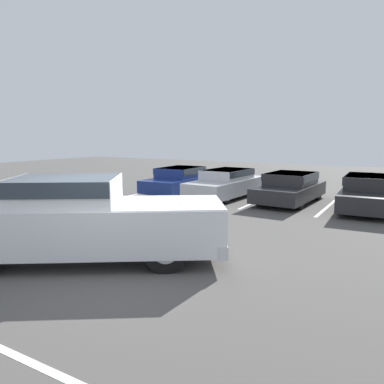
# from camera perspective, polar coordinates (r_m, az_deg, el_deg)

# --- Properties ---
(ground_plane) EXTENTS (60.00, 60.00, 0.00)m
(ground_plane) POSITION_cam_1_polar(r_m,az_deg,el_deg) (8.36, -12.40, -10.62)
(ground_plane) COLOR #4C4947
(stall_stripe_a) EXTENTS (0.12, 4.47, 0.01)m
(stall_stripe_a) POSITION_cam_1_polar(r_m,az_deg,el_deg) (18.71, -5.95, 0.21)
(stall_stripe_a) COLOR white
(stall_stripe_a) RESTS_ON ground_plane
(stall_stripe_b) EXTENTS (0.12, 4.47, 0.01)m
(stall_stripe_b) POSITION_cam_1_polar(r_m,az_deg,el_deg) (17.24, 1.54, -0.47)
(stall_stripe_b) COLOR white
(stall_stripe_b) RESTS_ON ground_plane
(stall_stripe_c) EXTENTS (0.12, 4.47, 0.01)m
(stall_stripe_c) POSITION_cam_1_polar(r_m,az_deg,el_deg) (16.11, 10.25, -1.24)
(stall_stripe_c) COLOR white
(stall_stripe_c) RESTS_ON ground_plane
(stall_stripe_d) EXTENTS (0.12, 4.47, 0.01)m
(stall_stripe_d) POSITION_cam_1_polar(r_m,az_deg,el_deg) (15.41, 20.00, -2.08)
(stall_stripe_d) COLOR white
(stall_stripe_d) RESTS_ON ground_plane
(pickup_truck) EXTENTS (6.20, 5.01, 1.85)m
(pickup_truck) POSITION_cam_1_polar(r_m,az_deg,el_deg) (8.48, -16.41, -3.96)
(pickup_truck) COLOR silver
(pickup_truck) RESTS_ON ground_plane
(parked_sedan_a) EXTENTS (1.95, 4.47, 1.20)m
(parked_sedan_a) POSITION_cam_1_polar(r_m,az_deg,el_deg) (18.07, -1.86, 2.00)
(parked_sedan_a) COLOR navy
(parked_sedan_a) RESTS_ON ground_plane
(parked_sedan_b) EXTENTS (1.99, 4.69, 1.25)m
(parked_sedan_b) POSITION_cam_1_polar(r_m,az_deg,el_deg) (16.49, 5.26, 1.42)
(parked_sedan_b) COLOR #B7BABF
(parked_sedan_b) RESTS_ON ground_plane
(parked_sedan_c) EXTENTS (2.07, 4.31, 1.22)m
(parked_sedan_c) POSITION_cam_1_polar(r_m,az_deg,el_deg) (15.77, 14.72, 0.79)
(parked_sedan_c) COLOR #232326
(parked_sedan_c) RESTS_ON ground_plane
(parked_sedan_d) EXTENTS (1.94, 4.60, 1.28)m
(parked_sedan_d) POSITION_cam_1_polar(r_m,az_deg,el_deg) (15.24, 25.27, 0.08)
(parked_sedan_d) COLOR #232326
(parked_sedan_d) RESTS_ON ground_plane
(traffic_cone) EXTENTS (0.45, 0.45, 0.70)m
(traffic_cone) POSITION_cam_1_polar(r_m,az_deg,el_deg) (13.65, -19.09, -1.99)
(traffic_cone) COLOR black
(traffic_cone) RESTS_ON ground_plane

